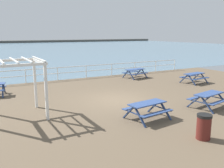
{
  "coord_description": "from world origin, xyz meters",
  "views": [
    {
      "loc": [
        -6.86,
        -12.18,
        3.86
      ],
      "look_at": [
        0.13,
        0.81,
        0.8
      ],
      "focal_mm": 39.45,
      "sensor_mm": 36.0,
      "label": 1
    }
  ],
  "objects_px": {
    "picnic_table_near_right": "(147,107)",
    "picnic_table_far_left": "(209,97)",
    "picnic_table_seaward": "(135,71)",
    "lattice_pergola": "(15,75)",
    "litter_bin": "(204,127)",
    "picnic_table_mid_centre": "(194,76)"
  },
  "relations": [
    {
      "from": "picnic_table_near_right",
      "to": "picnic_table_far_left",
      "type": "distance_m",
      "value": 3.91
    },
    {
      "from": "picnic_table_near_right",
      "to": "picnic_table_seaward",
      "type": "bearing_deg",
      "value": 52.29
    },
    {
      "from": "picnic_table_near_right",
      "to": "litter_bin",
      "type": "height_order",
      "value": "litter_bin"
    },
    {
      "from": "picnic_table_seaward",
      "to": "picnic_table_far_left",
      "type": "bearing_deg",
      "value": -108.57
    },
    {
      "from": "picnic_table_mid_centre",
      "to": "picnic_table_far_left",
      "type": "xyz_separation_m",
      "value": [
        -4.3,
        -5.09,
        0.0
      ]
    },
    {
      "from": "picnic_table_far_left",
      "to": "picnic_table_near_right",
      "type": "bearing_deg",
      "value": 168.25
    },
    {
      "from": "picnic_table_mid_centre",
      "to": "picnic_table_seaward",
      "type": "bearing_deg",
      "value": 117.38
    },
    {
      "from": "picnic_table_far_left",
      "to": "lattice_pergola",
      "type": "relative_size",
      "value": 0.76
    },
    {
      "from": "picnic_table_near_right",
      "to": "picnic_table_seaward",
      "type": "height_order",
      "value": "same"
    },
    {
      "from": "picnic_table_mid_centre",
      "to": "lattice_pergola",
      "type": "bearing_deg",
      "value": -179.2
    },
    {
      "from": "picnic_table_seaward",
      "to": "lattice_pergola",
      "type": "xyz_separation_m",
      "value": [
        -10.54,
        -5.99,
        1.41
      ]
    },
    {
      "from": "litter_bin",
      "to": "picnic_table_far_left",
      "type": "bearing_deg",
      "value": 38.38
    },
    {
      "from": "picnic_table_far_left",
      "to": "picnic_table_seaward",
      "type": "height_order",
      "value": "same"
    },
    {
      "from": "picnic_table_seaward",
      "to": "litter_bin",
      "type": "relative_size",
      "value": 2.13
    },
    {
      "from": "picnic_table_seaward",
      "to": "lattice_pergola",
      "type": "height_order",
      "value": "lattice_pergola"
    },
    {
      "from": "picnic_table_mid_centre",
      "to": "picnic_table_seaward",
      "type": "xyz_separation_m",
      "value": [
        -2.83,
        4.11,
        0.0
      ]
    },
    {
      "from": "picnic_table_near_right",
      "to": "litter_bin",
      "type": "bearing_deg",
      "value": -86.0
    },
    {
      "from": "picnic_table_mid_centre",
      "to": "picnic_table_far_left",
      "type": "height_order",
      "value": "same"
    },
    {
      "from": "picnic_table_mid_centre",
      "to": "picnic_table_far_left",
      "type": "distance_m",
      "value": 6.66
    },
    {
      "from": "picnic_table_near_right",
      "to": "picnic_table_mid_centre",
      "type": "relative_size",
      "value": 1.0
    },
    {
      "from": "picnic_table_mid_centre",
      "to": "picnic_table_seaward",
      "type": "relative_size",
      "value": 0.98
    },
    {
      "from": "lattice_pergola",
      "to": "litter_bin",
      "type": "height_order",
      "value": "lattice_pergola"
    }
  ]
}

